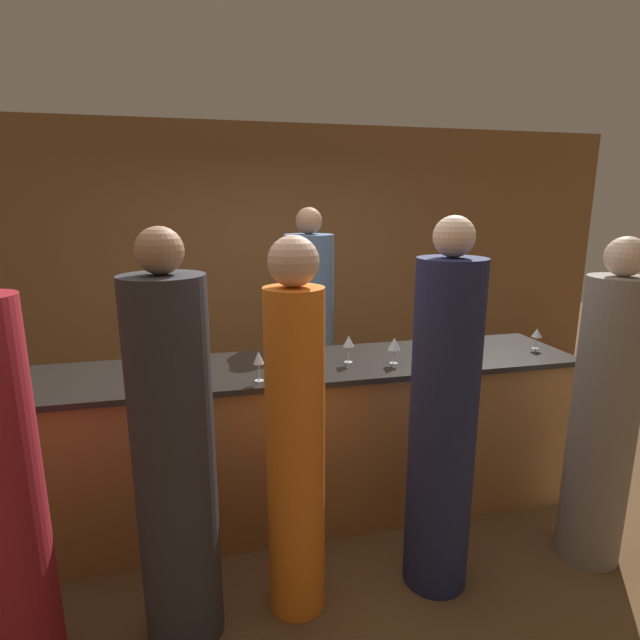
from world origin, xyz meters
TOP-DOWN VIEW (x-y plane):
  - ground_plane at (0.00, 0.00)m, footprint 14.00×14.00m
  - back_wall at (0.00, 2.40)m, footprint 8.00×0.06m
  - bar_counter at (0.00, 0.00)m, footprint 3.39×0.71m
  - bartender at (0.16, 0.88)m, footprint 0.39×0.39m
  - guest_0 at (-0.81, -0.80)m, footprint 0.35×0.35m
  - guest_1 at (-1.49, -0.82)m, footprint 0.31×0.31m
  - guest_2 at (-0.26, -0.75)m, footprint 0.28×0.28m
  - guest_3 at (1.46, -0.78)m, footprint 0.34×0.34m
  - guest_4 at (0.50, -0.76)m, footprint 0.34×0.34m
  - wine_bottle_0 at (-0.69, -0.09)m, footprint 0.07×0.07m
  - wine_bottle_1 at (-0.72, 0.30)m, footprint 0.08×0.08m
  - ice_bucket at (1.14, 0.15)m, footprint 0.16×0.16m
  - wine_glass_0 at (0.48, -0.13)m, footprint 0.08×0.08m
  - wine_glass_1 at (0.21, -0.04)m, footprint 0.07×0.07m
  - wine_glass_2 at (-0.37, -0.25)m, footprint 0.06×0.06m
  - wine_glass_3 at (1.03, -0.03)m, footprint 0.08×0.08m
  - wine_glass_4 at (1.55, -0.05)m, footprint 0.07×0.07m
  - wine_glass_5 at (0.93, -0.09)m, footprint 0.08×0.08m
  - wine_glass_6 at (-0.88, -0.07)m, footprint 0.07×0.07m

SIDE VIEW (x-z plane):
  - ground_plane at x=0.00m, z-range 0.00..0.00m
  - bar_counter at x=0.00m, z-range 0.00..1.03m
  - guest_3 at x=1.46m, z-range -0.06..1.78m
  - guest_1 at x=-1.49m, z-range -0.05..1.82m
  - guest_0 at x=-0.81m, z-range -0.07..1.85m
  - guest_2 at x=-0.26m, z-range -0.03..1.83m
  - guest_4 at x=0.50m, z-range -0.06..1.89m
  - bartender at x=0.16m, z-range -0.07..1.90m
  - ice_bucket at x=1.14m, z-range 1.03..1.22m
  - wine_glass_4 at x=1.55m, z-range 1.07..1.21m
  - wine_glass_3 at x=1.03m, z-range 1.07..1.21m
  - wine_bottle_1 at x=-0.72m, z-range 1.00..1.28m
  - wine_bottle_0 at x=-0.69m, z-range 1.00..1.30m
  - wine_glass_0 at x=0.48m, z-range 1.07..1.24m
  - wine_glass_5 at x=0.93m, z-range 1.08..1.24m
  - wine_glass_2 at x=-0.37m, z-range 1.07..1.25m
  - wine_glass_1 at x=0.21m, z-range 1.08..1.25m
  - wine_glass_6 at x=-0.88m, z-range 1.08..1.26m
  - back_wall at x=0.00m, z-range 0.00..2.80m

